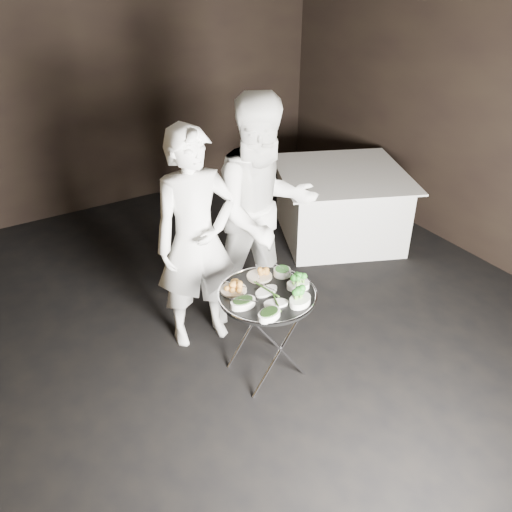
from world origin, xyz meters
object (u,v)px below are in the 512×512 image
dining_table (340,205)px  serving_tray (267,294)px  waiter_left (196,241)px  waiter_right (264,212)px  tray_stand (267,330)px

dining_table → serving_tray: bearing=-142.5°
waiter_left → dining_table: (2.05, 0.75, -0.52)m
serving_tray → dining_table: size_ratio=0.53×
serving_tray → waiter_left: size_ratio=0.39×
serving_tray → dining_table: (1.83, 1.41, -0.34)m
serving_tray → waiter_right: size_ratio=0.36×
waiter_right → waiter_left: bearing=-172.0°
tray_stand → waiter_right: (0.40, 0.68, 0.57)m
tray_stand → waiter_left: size_ratio=0.40×
waiter_left → waiter_right: 0.63m
waiter_left → dining_table: bearing=26.0°
serving_tray → waiter_right: 0.83m
tray_stand → serving_tray: size_ratio=1.01×
waiter_left → dining_table: 2.24m
serving_tray → dining_table: dining_table is taller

